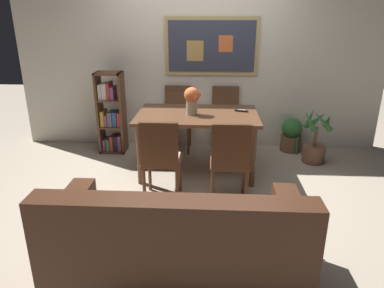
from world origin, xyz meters
TOP-DOWN VIEW (x-y plane):
  - ground_plane at (0.00, 0.00)m, footprint 12.00×12.00m
  - wall_back_with_painting at (0.00, 1.49)m, footprint 5.20×0.14m
  - dining_table at (0.02, 0.48)m, footprint 1.45×0.94m
  - dining_chair_near_right at (0.39, -0.34)m, footprint 0.40×0.41m
  - dining_chair_far_left at (-0.30, 1.30)m, footprint 0.40×0.41m
  - dining_chair_near_left at (-0.31, -0.32)m, footprint 0.40×0.41m
  - dining_chair_far_right at (0.39, 1.30)m, footprint 0.40×0.41m
  - leather_couch at (-0.03, -1.54)m, footprint 1.80×0.84m
  - bookshelf at (-1.22, 1.12)m, footprint 0.36×0.28m
  - potted_ivy at (1.35, 1.28)m, footprint 0.30×0.32m
  - potted_palm at (1.57, 0.86)m, footprint 0.39×0.39m
  - flower_vase at (-0.04, 0.44)m, footprint 0.20×0.18m
  - tv_remote at (0.56, 0.60)m, footprint 0.16×0.09m

SIDE VIEW (x-z plane):
  - ground_plane at x=0.00m, z-range 0.00..0.00m
  - potted_ivy at x=1.35m, z-range -0.02..0.49m
  - potted_palm at x=1.57m, z-range -0.12..0.65m
  - leather_couch at x=-0.03m, z-range -0.11..0.73m
  - bookshelf at x=-1.22m, z-range -0.05..1.10m
  - dining_chair_near_right at x=0.39m, z-range 0.08..0.99m
  - dining_chair_far_left at x=-0.30m, z-range 0.08..0.99m
  - dining_chair_near_left at x=-0.31m, z-range 0.08..0.99m
  - dining_chair_far_right at x=0.39m, z-range 0.08..0.99m
  - dining_table at x=0.02m, z-range 0.28..1.04m
  - tv_remote at x=0.56m, z-range 0.76..0.78m
  - flower_vase at x=-0.04m, z-range 0.78..1.11m
  - wall_back_with_painting at x=0.00m, z-range 0.00..2.60m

